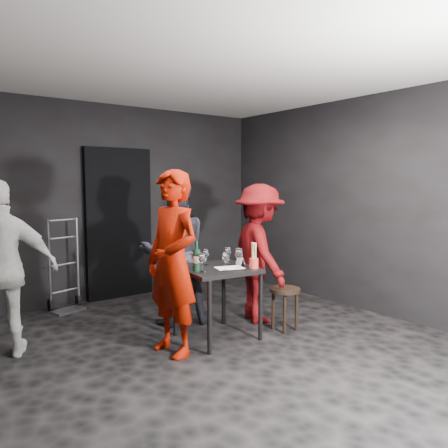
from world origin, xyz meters
TOP-DOWN VIEW (x-y plane):
  - floor at (0.00, 0.00)m, footprint 4.50×5.00m
  - ceiling at (0.00, 0.00)m, footprint 4.50×5.00m
  - wall_back at (0.00, 2.50)m, footprint 4.50×0.04m
  - wall_right at (2.25, 0.00)m, footprint 0.04×5.00m
  - doorway at (0.00, 2.44)m, footprint 0.95×0.10m
  - wallbox_upper at (0.85, 2.45)m, footprint 0.12×0.06m
  - wallbox_lower at (1.05, 2.45)m, footprint 0.10×0.06m
  - hand_truck at (-0.83, 2.23)m, footprint 0.39×0.33m
  - tasting_table at (0.15, 0.27)m, footprint 0.72×0.72m
  - stool at (0.89, 0.03)m, footprint 0.34×0.34m
  - server_red at (-0.42, 0.20)m, footprint 0.59×0.81m
  - woman_black at (0.04, 0.96)m, footprint 1.00×0.72m
  - man_maroon at (0.88, 0.46)m, footprint 0.81×1.22m
  - bystander_cream at (-1.74, 1.06)m, footprint 1.18×0.84m
  - tasting_mat at (0.23, 0.17)m, footprint 0.32×0.25m
  - wine_glass_a at (-0.11, 0.17)m, footprint 0.10×0.10m
  - wine_glass_b at (-0.04, 0.41)m, footprint 0.08×0.08m
  - wine_glass_c at (0.13, 0.46)m, footprint 0.07×0.07m
  - wine_glass_d at (0.10, 0.06)m, footprint 0.08×0.08m
  - wine_glass_e at (0.31, 0.12)m, footprint 0.09×0.09m
  - wine_glass_f at (0.31, 0.31)m, footprint 0.10×0.10m
  - wine_bottle at (-0.12, 0.25)m, footprint 0.07×0.07m
  - breadstick_cup at (0.42, 0.01)m, footprint 0.09×0.09m
  - reserved_card at (0.40, 0.23)m, footprint 0.09×0.13m

SIDE VIEW (x-z plane):
  - floor at x=0.00m, z-range -0.01..0.01m
  - hand_truck at x=-0.83m, z-range -0.37..0.80m
  - stool at x=0.89m, z-range 0.14..0.61m
  - tasting_table at x=0.15m, z-range 0.28..1.03m
  - tasting_mat at x=0.23m, z-range 0.75..0.75m
  - reserved_card at x=0.40m, z-range 0.75..0.84m
  - wine_glass_c at x=0.13m, z-range 0.75..0.93m
  - wine_glass_b at x=-0.04m, z-range 0.75..0.94m
  - wine_glass_d at x=0.10m, z-range 0.75..0.95m
  - wine_glass_a at x=-0.11m, z-range 0.75..0.96m
  - wine_glass_f at x=0.31m, z-range 0.75..0.96m
  - wine_glass_e at x=0.31m, z-range 0.75..0.97m
  - man_maroon at x=0.88m, z-range 0.00..1.73m
  - wine_bottle at x=-0.12m, z-range 0.71..1.02m
  - breadstick_cup at x=0.42m, z-range 0.74..1.02m
  - bystander_cream at x=-1.74m, z-range 0.00..1.83m
  - woman_black at x=0.04m, z-range 0.00..1.84m
  - server_red at x=-0.42m, z-range 0.00..2.04m
  - doorway at x=0.00m, z-range 0.00..2.10m
  - wall_back at x=0.00m, z-range 0.00..2.70m
  - wall_right at x=2.25m, z-range 0.00..2.70m
  - wallbox_lower at x=1.05m, z-range 1.33..1.47m
  - wallbox_upper at x=0.85m, z-range 1.39..1.51m
  - ceiling at x=0.00m, z-range 2.69..2.71m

